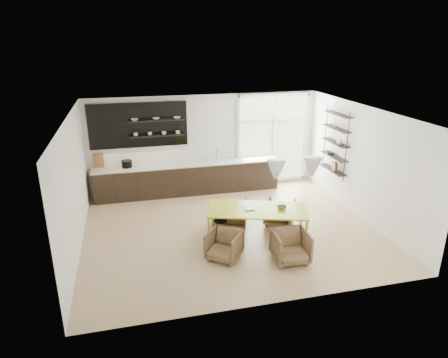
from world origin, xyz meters
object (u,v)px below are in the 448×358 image
Objects in this scene: armchair_front_left at (224,245)px; armchair_front_right at (291,246)px; armchair_back_left at (231,213)px; wire_stool at (220,226)px; armchair_back_right at (280,212)px; dining_table at (257,211)px.

armchair_front_left is 0.93× the size of armchair_front_right.
armchair_back_left is at bearing 107.51° from armchair_front_left.
wire_stool is at bearing 69.31° from armchair_back_left.
armchair_front_left is at bearing 87.95° from armchair_back_left.
armchair_front_right reaches higher than armchair_back_right.
armchair_front_right reaches higher than wire_stool.
armchair_back_left is 1.13× the size of armchair_front_left.
armchair_front_right is at bearing 131.29° from armchair_back_left.
armchair_front_right is 1.73× the size of wire_stool.
armchair_front_left is 0.97m from wire_stool.
armchair_back_left is 1.11× the size of armchair_back_right.
armchair_back_right is 1.64× the size of wire_stool.
armchair_back_right is (1.22, -0.18, -0.04)m from armchair_back_left.
dining_table is 3.11× the size of armchair_back_left.
dining_table is 3.53× the size of armchair_front_left.
armchair_back_right reaches higher than wire_stool.
armchair_front_right is (0.80, -1.89, -0.02)m from armchair_back_left.
dining_table is at bearing 69.16° from armchair_front_left.
dining_table is 5.68× the size of wire_stool.
armchair_back_right is at bearing 73.81° from armchair_front_left.
dining_table is 3.46× the size of armchair_back_right.
dining_table is at bearing 116.30° from armchair_front_right.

